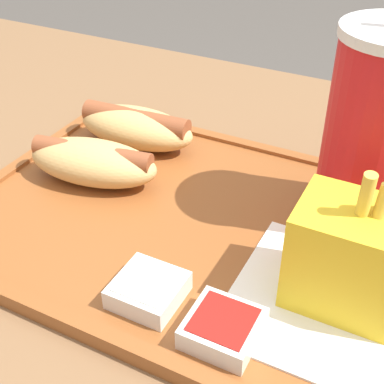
{
  "coord_description": "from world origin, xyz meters",
  "views": [
    {
      "loc": [
        0.17,
        -0.3,
        1.05
      ],
      "look_at": [
        0.0,
        0.03,
        0.79
      ],
      "focal_mm": 50.0,
      "sensor_mm": 36.0,
      "label": 1
    }
  ],
  "objects": [
    {
      "name": "sauce_cup_mayo",
      "position": [
        0.01,
        -0.07,
        0.77
      ],
      "size": [
        0.05,
        0.05,
        0.02
      ],
      "color": "silver",
      "rests_on": "food_tray"
    },
    {
      "name": "sauce_cup_ketchup",
      "position": [
        0.08,
        -0.07,
        0.77
      ],
      "size": [
        0.05,
        0.05,
        0.02
      ],
      "color": "silver",
      "rests_on": "food_tray"
    },
    {
      "name": "fries_carton",
      "position": [
        0.14,
        0.0,
        0.8
      ],
      "size": [
        0.08,
        0.06,
        0.13
      ],
      "color": "gold",
      "rests_on": "food_tray"
    },
    {
      "name": "hot_dog_near",
      "position": [
        -0.11,
        0.05,
        0.78
      ],
      "size": [
        0.14,
        0.08,
        0.04
      ],
      "color": "tan",
      "rests_on": "food_tray"
    },
    {
      "name": "paper_napkin",
      "position": [
        0.15,
        -0.01,
        0.76
      ],
      "size": [
        0.17,
        0.14,
        0.0
      ],
      "color": "white",
      "rests_on": "food_tray"
    },
    {
      "name": "soda_cup",
      "position": [
        0.13,
        0.1,
        0.84
      ],
      "size": [
        0.09,
        0.09,
        0.2
      ],
      "color": "red",
      "rests_on": "food_tray"
    },
    {
      "name": "hot_dog_far",
      "position": [
        -0.11,
        0.12,
        0.78
      ],
      "size": [
        0.13,
        0.07,
        0.04
      ],
      "color": "tan",
      "rests_on": "food_tray"
    },
    {
      "name": "food_tray",
      "position": [
        0.0,
        0.03,
        0.75
      ],
      "size": [
        0.41,
        0.3,
        0.01
      ],
      "color": "brown",
      "rests_on": "dining_table"
    }
  ]
}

